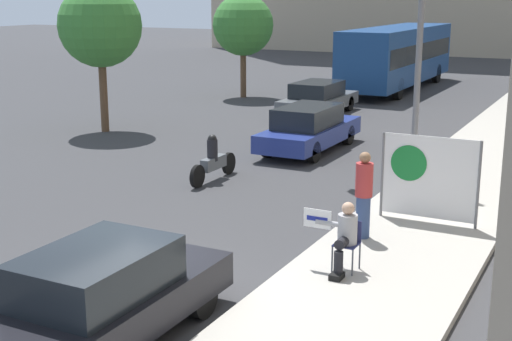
{
  "coord_description": "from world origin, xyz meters",
  "views": [
    {
      "loc": [
        6.39,
        -8.58,
        4.82
      ],
      "look_at": [
        -0.85,
        5.43,
        0.91
      ],
      "focal_mm": 50.0,
      "sensor_mm": 36.0,
      "label": 1
    }
  ],
  "objects_px": {
    "car_on_road_nearest": "(309,128)",
    "protest_banner": "(428,177)",
    "jogger_on_sidewalk": "(364,194)",
    "street_tree_near_curb": "(100,26)",
    "seated_protester": "(344,235)",
    "street_tree_midblock": "(243,25)",
    "parked_car_curbside": "(104,297)",
    "motorcycle_on_road": "(213,161)",
    "traffic_light_pole": "(383,8)",
    "city_bus_on_road": "(398,54)",
    "car_on_road_midblock": "(318,98)"
  },
  "relations": [
    {
      "from": "jogger_on_sidewalk",
      "to": "street_tree_near_curb",
      "type": "distance_m",
      "value": 14.43
    },
    {
      "from": "traffic_light_pole",
      "to": "street_tree_near_curb",
      "type": "height_order",
      "value": "traffic_light_pole"
    },
    {
      "from": "seated_protester",
      "to": "street_tree_midblock",
      "type": "distance_m",
      "value": 22.79
    },
    {
      "from": "motorcycle_on_road",
      "to": "protest_banner",
      "type": "bearing_deg",
      "value": -12.6
    },
    {
      "from": "protest_banner",
      "to": "traffic_light_pole",
      "type": "xyz_separation_m",
      "value": [
        -2.3,
        3.77,
        3.37
      ]
    },
    {
      "from": "jogger_on_sidewalk",
      "to": "city_bus_on_road",
      "type": "bearing_deg",
      "value": -89.48
    },
    {
      "from": "city_bus_on_road",
      "to": "parked_car_curbside",
      "type": "bearing_deg",
      "value": -81.46
    },
    {
      "from": "motorcycle_on_road",
      "to": "car_on_road_midblock",
      "type": "bearing_deg",
      "value": 98.26
    },
    {
      "from": "car_on_road_nearest",
      "to": "parked_car_curbside",
      "type": "bearing_deg",
      "value": -79.21
    },
    {
      "from": "car_on_road_nearest",
      "to": "traffic_light_pole",
      "type": "bearing_deg",
      "value": -36.37
    },
    {
      "from": "car_on_road_nearest",
      "to": "street_tree_near_curb",
      "type": "distance_m",
      "value": 8.43
    },
    {
      "from": "protest_banner",
      "to": "city_bus_on_road",
      "type": "xyz_separation_m",
      "value": [
        -7.1,
        21.96,
        0.72
      ]
    },
    {
      "from": "jogger_on_sidewalk",
      "to": "car_on_road_midblock",
      "type": "distance_m",
      "value": 15.59
    },
    {
      "from": "seated_protester",
      "to": "street_tree_near_curb",
      "type": "xyz_separation_m",
      "value": [
        -12.51,
        9.04,
        2.93
      ]
    },
    {
      "from": "parked_car_curbside",
      "to": "street_tree_near_curb",
      "type": "relative_size",
      "value": 0.81
    },
    {
      "from": "jogger_on_sidewalk",
      "to": "street_tree_near_curb",
      "type": "bearing_deg",
      "value": -44.76
    },
    {
      "from": "seated_protester",
      "to": "street_tree_midblock",
      "type": "relative_size",
      "value": 0.25
    },
    {
      "from": "jogger_on_sidewalk",
      "to": "protest_banner",
      "type": "bearing_deg",
      "value": -133.48
    },
    {
      "from": "protest_banner",
      "to": "car_on_road_nearest",
      "type": "height_order",
      "value": "protest_banner"
    },
    {
      "from": "parked_car_curbside",
      "to": "street_tree_near_curb",
      "type": "bearing_deg",
      "value": 128.94
    },
    {
      "from": "jogger_on_sidewalk",
      "to": "motorcycle_on_road",
      "type": "bearing_deg",
      "value": -43.76
    },
    {
      "from": "car_on_road_midblock",
      "to": "car_on_road_nearest",
      "type": "bearing_deg",
      "value": -69.87
    },
    {
      "from": "car_on_road_nearest",
      "to": "protest_banner",
      "type": "bearing_deg",
      "value": -48.6
    },
    {
      "from": "car_on_road_midblock",
      "to": "motorcycle_on_road",
      "type": "distance_m",
      "value": 11.26
    },
    {
      "from": "traffic_light_pole",
      "to": "city_bus_on_road",
      "type": "xyz_separation_m",
      "value": [
        -4.8,
        18.19,
        -2.65
      ]
    },
    {
      "from": "protest_banner",
      "to": "traffic_light_pole",
      "type": "distance_m",
      "value": 5.56
    },
    {
      "from": "car_on_road_midblock",
      "to": "traffic_light_pole",
      "type": "bearing_deg",
      "value": -58.57
    },
    {
      "from": "city_bus_on_road",
      "to": "seated_protester",
      "type": "bearing_deg",
      "value": -75.58
    },
    {
      "from": "car_on_road_midblock",
      "to": "motorcycle_on_road",
      "type": "xyz_separation_m",
      "value": [
        1.62,
        -11.15,
        -0.15
      ]
    },
    {
      "from": "seated_protester",
      "to": "street_tree_near_curb",
      "type": "bearing_deg",
      "value": 149.56
    },
    {
      "from": "traffic_light_pole",
      "to": "parked_car_curbside",
      "type": "bearing_deg",
      "value": -92.18
    },
    {
      "from": "traffic_light_pole",
      "to": "street_tree_midblock",
      "type": "distance_m",
      "value": 15.88
    },
    {
      "from": "parked_car_curbside",
      "to": "car_on_road_midblock",
      "type": "xyz_separation_m",
      "value": [
        -4.91,
        19.7,
        -0.03
      ]
    },
    {
      "from": "seated_protester",
      "to": "jogger_on_sidewalk",
      "type": "bearing_deg",
      "value": 104.5
    },
    {
      "from": "city_bus_on_road",
      "to": "street_tree_near_curb",
      "type": "relative_size",
      "value": 2.3
    },
    {
      "from": "street_tree_near_curb",
      "to": "street_tree_midblock",
      "type": "relative_size",
      "value": 1.08
    },
    {
      "from": "traffic_light_pole",
      "to": "car_on_road_nearest",
      "type": "height_order",
      "value": "traffic_light_pole"
    },
    {
      "from": "protest_banner",
      "to": "car_on_road_midblock",
      "type": "height_order",
      "value": "protest_banner"
    },
    {
      "from": "car_on_road_midblock",
      "to": "street_tree_near_curb",
      "type": "relative_size",
      "value": 0.89
    },
    {
      "from": "parked_car_curbside",
      "to": "street_tree_near_curb",
      "type": "xyz_separation_m",
      "value": [
        -10.36,
        12.83,
        3.02
      ]
    },
    {
      "from": "street_tree_midblock",
      "to": "motorcycle_on_road",
      "type": "bearing_deg",
      "value": -64.58
    },
    {
      "from": "seated_protester",
      "to": "motorcycle_on_road",
      "type": "relative_size",
      "value": 0.55
    },
    {
      "from": "seated_protester",
      "to": "parked_car_curbside",
      "type": "bearing_deg",
      "value": -114.14
    },
    {
      "from": "traffic_light_pole",
      "to": "city_bus_on_road",
      "type": "relative_size",
      "value": 0.54
    },
    {
      "from": "protest_banner",
      "to": "motorcycle_on_road",
      "type": "bearing_deg",
      "value": 167.4
    },
    {
      "from": "car_on_road_nearest",
      "to": "jogger_on_sidewalk",
      "type": "bearing_deg",
      "value": -59.82
    },
    {
      "from": "car_on_road_nearest",
      "to": "street_tree_near_curb",
      "type": "bearing_deg",
      "value": -177.81
    },
    {
      "from": "jogger_on_sidewalk",
      "to": "car_on_road_nearest",
      "type": "relative_size",
      "value": 0.36
    },
    {
      "from": "protest_banner",
      "to": "car_on_road_midblock",
      "type": "bearing_deg",
      "value": 121.41
    },
    {
      "from": "jogger_on_sidewalk",
      "to": "parked_car_curbside",
      "type": "distance_m",
      "value": 5.95
    }
  ]
}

